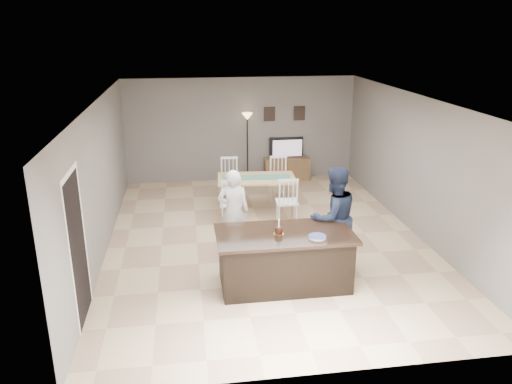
{
  "coord_description": "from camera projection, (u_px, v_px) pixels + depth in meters",
  "views": [
    {
      "loc": [
        -1.48,
        -8.8,
        3.99
      ],
      "look_at": [
        -0.23,
        -0.3,
        1.08
      ],
      "focal_mm": 35.0,
      "sensor_mm": 36.0,
      "label": 1
    }
  ],
  "objects": [
    {
      "name": "picture_frames",
      "position": [
        285.0,
        114.0,
        13.05
      ],
      "size": [
        1.1,
        0.02,
        0.38
      ],
      "color": "black",
      "rests_on": "room_shell"
    },
    {
      "name": "woman",
      "position": [
        233.0,
        211.0,
        8.97
      ],
      "size": [
        0.62,
        0.45,
        1.56
      ],
      "primitive_type": "imported",
      "rotation": [
        0.0,
        0.0,
        3.0
      ],
      "color": "silver",
      "rests_on": "floor"
    },
    {
      "name": "room_shell",
      "position": [
        266.0,
        156.0,
        9.19
      ],
      "size": [
        8.0,
        8.0,
        8.0
      ],
      "color": "slate",
      "rests_on": "floor"
    },
    {
      "name": "dining_table",
      "position": [
        257.0,
        183.0,
        10.94
      ],
      "size": [
        1.76,
        2.02,
        1.03
      ],
      "rotation": [
        0.0,
        0.0,
        -0.08
      ],
      "color": "tan",
      "rests_on": "floor"
    },
    {
      "name": "kitchen_island",
      "position": [
        284.0,
        259.0,
        7.9
      ],
      "size": [
        2.15,
        1.1,
        0.9
      ],
      "color": "black",
      "rests_on": "floor"
    },
    {
      "name": "floor_lamp",
      "position": [
        247.0,
        129.0,
        12.85
      ],
      "size": [
        0.27,
        0.27,
        1.82
      ],
      "color": "black",
      "rests_on": "floor"
    },
    {
      "name": "birthday_cake",
      "position": [
        279.0,
        230.0,
        7.69
      ],
      "size": [
        0.16,
        0.16,
        0.25
      ],
      "color": "gold",
      "rests_on": "kitchen_island"
    },
    {
      "name": "floor",
      "position": [
        266.0,
        239.0,
        9.73
      ],
      "size": [
        8.0,
        8.0,
        0.0
      ],
      "primitive_type": "plane",
      "color": "tan",
      "rests_on": "ground"
    },
    {
      "name": "tv_console",
      "position": [
        287.0,
        169.0,
        13.33
      ],
      "size": [
        1.2,
        0.4,
        0.6
      ],
      "primitive_type": "cube",
      "color": "brown",
      "rests_on": "floor"
    },
    {
      "name": "doorway",
      "position": [
        77.0,
        236.0,
        6.76
      ],
      "size": [
        0.0,
        2.1,
        2.65
      ],
      "color": "black",
      "rests_on": "floor"
    },
    {
      "name": "tv_screen_glow",
      "position": [
        287.0,
        148.0,
        13.14
      ],
      "size": [
        0.78,
        0.0,
        0.78
      ],
      "primitive_type": "plane",
      "rotation": [
        1.57,
        0.0,
        3.14
      ],
      "color": "orange",
      "rests_on": "tv_console"
    },
    {
      "name": "man",
      "position": [
        334.0,
        217.0,
        8.4
      ],
      "size": [
        1.02,
        0.89,
        1.77
      ],
      "primitive_type": "imported",
      "rotation": [
        0.0,
        0.0,
        3.43
      ],
      "color": "#192238",
      "rests_on": "floor"
    },
    {
      "name": "plate_stack",
      "position": [
        317.0,
        237.0,
        7.55
      ],
      "size": [
        0.27,
        0.27,
        0.04
      ],
      "color": "white",
      "rests_on": "kitchen_island"
    },
    {
      "name": "television",
      "position": [
        287.0,
        148.0,
        13.22
      ],
      "size": [
        0.91,
        0.12,
        0.53
      ],
      "primitive_type": "imported",
      "rotation": [
        0.0,
        0.0,
        3.14
      ],
      "color": "black",
      "rests_on": "tv_console"
    }
  ]
}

